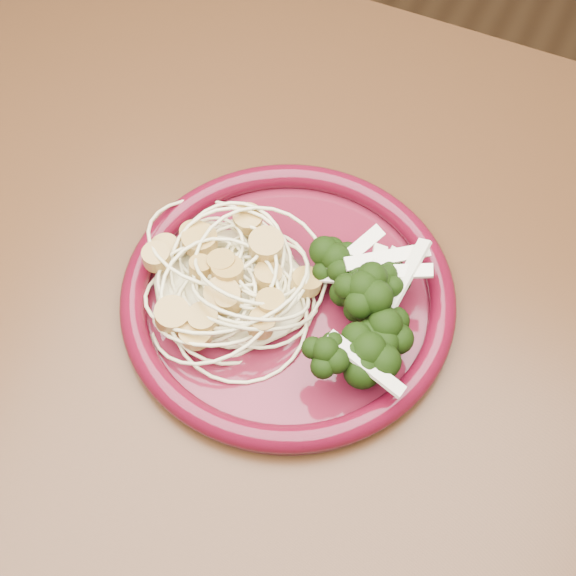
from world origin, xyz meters
The scene contains 6 objects.
dining_table centered at (0.00, 0.00, 0.65)m, with size 1.20×0.80×0.75m.
dinner_plate centered at (0.10, 0.03, 0.76)m, with size 0.32×0.32×0.02m.
spaghetti_pile centered at (0.06, 0.02, 0.77)m, with size 0.12×0.11×0.03m, color #F3EAAC.
scallop_cluster centered at (0.06, 0.02, 0.80)m, with size 0.13×0.13×0.04m, color #BC9545, non-canonical shape.
broccoli_pile centered at (0.16, 0.05, 0.78)m, with size 0.09×0.15×0.05m, color black.
onion_garnish centered at (0.16, 0.05, 0.81)m, with size 0.06×0.09×0.06m, color #F3EBCC, non-canonical shape.
Camera 1 is at (0.24, -0.26, 1.28)m, focal length 50.00 mm.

